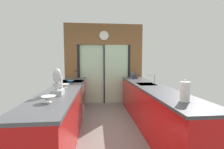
% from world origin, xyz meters
% --- Properties ---
extents(ground_plane, '(5.04, 7.60, 0.02)m').
position_xyz_m(ground_plane, '(0.00, 0.60, -0.01)').
color(ground_plane, slate).
extents(back_wall_unit, '(2.64, 0.12, 2.70)m').
position_xyz_m(back_wall_unit, '(0.00, 2.40, 1.53)').
color(back_wall_unit, brown).
rests_on(back_wall_unit, ground_plane).
extents(left_counter_run, '(0.62, 3.80, 0.92)m').
position_xyz_m(left_counter_run, '(-0.91, 0.13, 0.47)').
color(left_counter_run, red).
rests_on(left_counter_run, ground_plane).
extents(right_counter_run, '(0.62, 3.80, 0.92)m').
position_xyz_m(right_counter_run, '(0.91, 0.30, 0.46)').
color(right_counter_run, red).
rests_on(right_counter_run, ground_plane).
extents(sink_faucet, '(0.19, 0.02, 0.23)m').
position_xyz_m(sink_faucet, '(1.05, 0.55, 1.07)').
color(sink_faucet, '#B7BABC').
rests_on(sink_faucet, right_counter_run).
extents(oven_range, '(0.60, 0.60, 0.92)m').
position_xyz_m(oven_range, '(-0.91, 1.25, 0.46)').
color(oven_range, '#B7BABC').
rests_on(oven_range, ground_plane).
extents(mixing_bowl_near, '(0.18, 0.18, 0.09)m').
position_xyz_m(mixing_bowl_near, '(-0.89, -0.93, 0.97)').
color(mixing_bowl_near, silver).
rests_on(mixing_bowl_near, left_counter_run).
extents(mixing_bowl_mid, '(0.17, 0.17, 0.08)m').
position_xyz_m(mixing_bowl_mid, '(-0.89, 0.17, 0.96)').
color(mixing_bowl_mid, silver).
rests_on(mixing_bowl_mid, left_counter_run).
extents(mixing_bowl_far, '(0.18, 0.18, 0.07)m').
position_xyz_m(mixing_bowl_far, '(-0.89, 0.81, 0.96)').
color(mixing_bowl_far, teal).
rests_on(mixing_bowl_far, left_counter_run).
extents(knife_block, '(0.08, 0.14, 0.29)m').
position_xyz_m(knife_block, '(-0.89, 1.82, 1.03)').
color(knife_block, brown).
rests_on(knife_block, left_counter_run).
extents(stand_mixer, '(0.17, 0.27, 0.42)m').
position_xyz_m(stand_mixer, '(-0.89, -0.44, 1.08)').
color(stand_mixer, '#B7BABC').
rests_on(stand_mixer, left_counter_run).
extents(kettle, '(0.25, 0.17, 0.19)m').
position_xyz_m(kettle, '(0.89, 1.61, 1.00)').
color(kettle, black).
rests_on(kettle, right_counter_run).
extents(soap_bottle, '(0.05, 0.05, 0.23)m').
position_xyz_m(soap_bottle, '(0.89, 1.96, 1.02)').
color(soap_bottle, '#286BB7').
rests_on(soap_bottle, right_counter_run).
extents(paper_towel_roll, '(0.14, 0.14, 0.29)m').
position_xyz_m(paper_towel_roll, '(0.89, -1.06, 1.05)').
color(paper_towel_roll, '#B7BABC').
rests_on(paper_towel_roll, right_counter_run).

